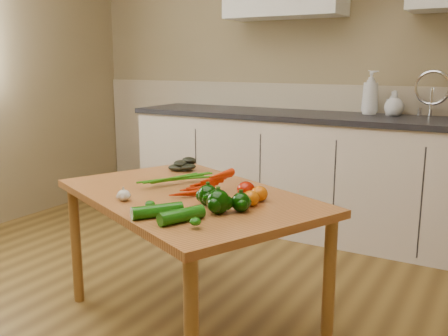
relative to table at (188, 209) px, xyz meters
name	(u,v)px	position (x,y,z in m)	size (l,w,h in m)	color
room	(92,68)	(-0.20, -0.37, 0.65)	(4.04, 5.04, 2.64)	brown
counter_run	(312,172)	(0.01, 1.65, -0.14)	(2.84, 0.64, 1.14)	beige
table	(188,209)	(0.00, 0.00, 0.00)	(1.47, 1.25, 0.67)	#B06833
soap_bottle_a	(370,92)	(0.37, 1.80, 0.46)	(0.12, 0.12, 0.31)	silver
soap_bottle_b	(392,103)	(0.52, 1.81, 0.39)	(0.08, 0.08, 0.17)	silver
soap_bottle_c	(394,103)	(0.55, 1.79, 0.39)	(0.14, 0.14, 0.17)	silver
carrot_bunch	(197,184)	(0.01, 0.06, 0.11)	(0.23, 0.18, 0.06)	red
leafy_greens	(186,163)	(-0.28, 0.39, 0.12)	(0.18, 0.16, 0.09)	black
garlic_bulb	(124,195)	(-0.17, -0.25, 0.10)	(0.06, 0.06, 0.05)	beige
pepper_a	(208,195)	(0.18, -0.12, 0.12)	(0.09, 0.09, 0.09)	black
pepper_b	(241,202)	(0.35, -0.13, 0.11)	(0.08, 0.08, 0.08)	black
pepper_c	(218,202)	(0.28, -0.20, 0.12)	(0.10, 0.10, 0.10)	black
tomato_a	(246,190)	(0.27, 0.06, 0.11)	(0.08, 0.08, 0.08)	#931102
tomato_b	(259,194)	(0.35, 0.04, 0.11)	(0.08, 0.08, 0.07)	#B95404
tomato_c	(251,198)	(0.35, -0.04, 0.11)	(0.07, 0.07, 0.07)	#B95404
zucchini_a	(181,215)	(0.22, -0.37, 0.10)	(0.05, 0.05, 0.19)	#0D4907
zucchini_b	(157,211)	(0.10, -0.36, 0.10)	(0.05, 0.05, 0.21)	#0D4907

